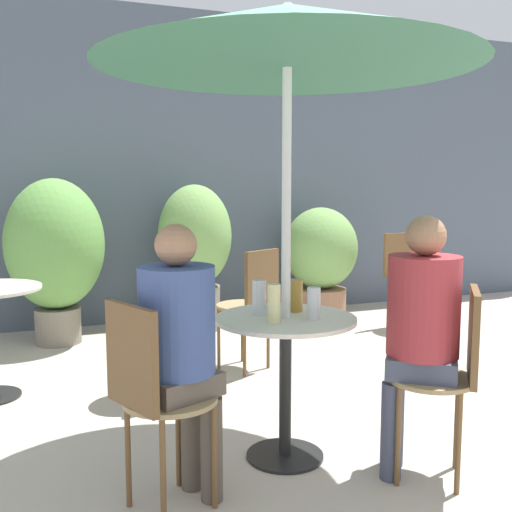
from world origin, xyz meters
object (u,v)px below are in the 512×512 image
bistro_chair_0 (152,386)px  potted_plant_1 (195,248)px  seated_person_1 (420,322)px  beer_glass_0 (314,303)px  bistro_chair_4 (404,270)px  bistro_chair_3 (163,313)px  potted_plant_0 (55,249)px  beer_glass_2 (259,297)px  bistro_chair_2 (253,297)px  beer_glass_1 (295,296)px  potted_plant_2 (321,257)px  seated_person_0 (180,338)px  cafe_table_near (285,353)px  beer_glass_3 (274,304)px  umbrella (287,37)px  bistro_chair_1 (451,364)px

bistro_chair_0 → potted_plant_1: size_ratio=0.66×
bistro_chair_0 → seated_person_1: size_ratio=0.73×
bistro_chair_0 → beer_glass_0: 0.87m
seated_person_1 → potted_plant_1: potted_plant_1 is taller
bistro_chair_0 → beer_glass_0: (0.81, 0.20, 0.24)m
bistro_chair_4 → seated_person_1: 2.93m
bistro_chair_3 → potted_plant_0: (-0.56, 1.60, 0.26)m
beer_glass_2 → bistro_chair_2: bearing=70.8°
bistro_chair_3 → beer_glass_1: bearing=36.5°
bistro_chair_3 → potted_plant_2: bearing=140.3°
seated_person_0 → seated_person_1: 1.08m
bistro_chair_0 → bistro_chair_4: bearing=-72.3°
bistro_chair_0 → potted_plant_0: (-0.23, 2.93, 0.26)m
cafe_table_near → bistro_chair_3: size_ratio=0.80×
bistro_chair_2 → beer_glass_3: size_ratio=4.90×
cafe_table_near → potted_plant_1: 2.72m
potted_plant_0 → bistro_chair_2: bearing=-46.0°
potted_plant_2 → umbrella: size_ratio=0.52×
bistro_chair_1 → seated_person_0: bearing=-63.4°
seated_person_0 → seated_person_1: (1.07, -0.15, 0.01)m
umbrella → bistro_chair_3: bearing=109.8°
bistro_chair_2 → bistro_chair_3: same height
bistro_chair_2 → beer_glass_0: 1.46m
potted_plant_1 → umbrella: size_ratio=0.62×
cafe_table_near → beer_glass_1: (0.10, 0.10, 0.26)m
bistro_chair_3 → potted_plant_2: size_ratio=0.80×
cafe_table_near → potted_plant_1: bearing=84.1°
cafe_table_near → beer_glass_0: beer_glass_0 is taller
beer_glass_3 → potted_plant_0: (-0.84, 2.74, 0.01)m
umbrella → potted_plant_2: bearing=59.8°
seated_person_1 → umbrella: umbrella is taller
potted_plant_0 → potted_plant_2: (2.49, 0.03, -0.19)m
bistro_chair_4 → bistro_chair_0: bearing=-146.8°
bistro_chair_1 → beer_glass_1: bistro_chair_1 is taller
bistro_chair_2 → bistro_chair_4: bearing=174.1°
beer_glass_3 → potted_plant_2: potted_plant_2 is taller
cafe_table_near → bistro_chair_2: bearing=76.1°
seated_person_0 → seated_person_1: size_ratio=0.98×
bistro_chair_1 → cafe_table_near: bearing=-90.0°
beer_glass_1 → potted_plant_2: size_ratio=0.15×
bistro_chair_1 → potted_plant_1: size_ratio=0.66×
seated_person_0 → potted_plant_2: size_ratio=1.07×
seated_person_1 → umbrella: (-0.49, 0.38, 1.28)m
cafe_table_near → bistro_chair_2: 1.37m
beer_glass_2 → umbrella: umbrella is taller
bistro_chair_4 → beer_glass_2: bistro_chair_4 is taller
seated_person_1 → potted_plant_1: size_ratio=0.90×
potted_plant_1 → umbrella: 2.98m
beer_glass_3 → potted_plant_0: bearing=107.0°
bistro_chair_3 → beer_glass_1: size_ratio=5.48×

